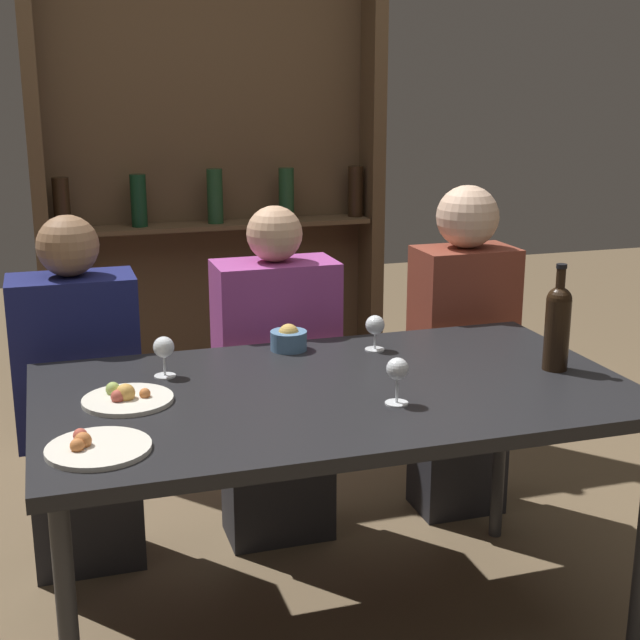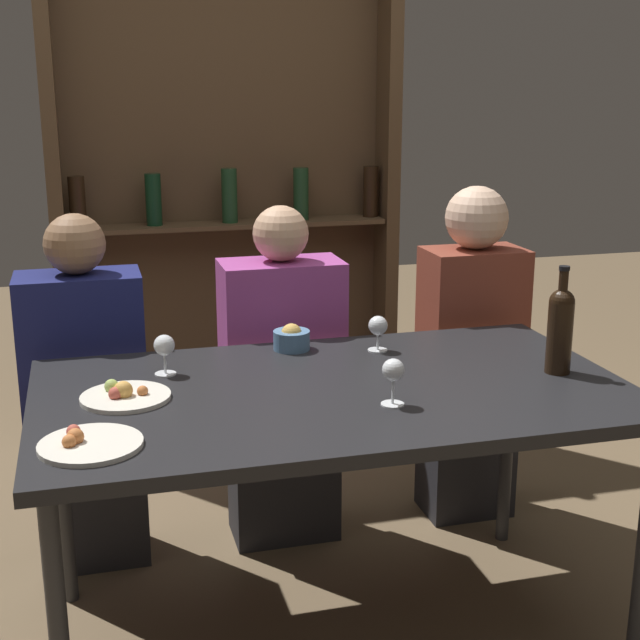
# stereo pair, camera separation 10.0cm
# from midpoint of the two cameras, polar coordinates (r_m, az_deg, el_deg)

# --- Properties ---
(ground_plane) EXTENTS (10.00, 10.00, 0.00)m
(ground_plane) POSITION_cam_midpoint_polar(r_m,az_deg,el_deg) (2.74, -0.21, -19.49)
(ground_plane) COLOR brown
(dining_table) EXTENTS (1.58, 0.90, 0.76)m
(dining_table) POSITION_cam_midpoint_polar(r_m,az_deg,el_deg) (2.41, -0.23, -5.53)
(dining_table) COLOR black
(dining_table) RESTS_ON ground_plane
(wine_rack_wall) EXTENTS (1.50, 0.21, 2.40)m
(wine_rack_wall) POSITION_cam_midpoint_polar(r_m,az_deg,el_deg) (3.93, -7.70, 9.85)
(wine_rack_wall) COLOR #4C3823
(wine_rack_wall) RESTS_ON ground_plane
(wine_bottle) EXTENTS (0.07, 0.07, 0.30)m
(wine_bottle) POSITION_cam_midpoint_polar(r_m,az_deg,el_deg) (2.57, 13.90, -0.23)
(wine_bottle) COLOR black
(wine_bottle) RESTS_ON dining_table
(wine_glass_0) EXTENTS (0.06, 0.06, 0.12)m
(wine_glass_0) POSITION_cam_midpoint_polar(r_m,az_deg,el_deg) (2.25, 3.71, -3.32)
(wine_glass_0) COLOR silver
(wine_glass_0) RESTS_ON dining_table
(wine_glass_1) EXTENTS (0.06, 0.06, 0.12)m
(wine_glass_1) POSITION_cam_midpoint_polar(r_m,az_deg,el_deg) (2.49, -11.10, -1.85)
(wine_glass_1) COLOR silver
(wine_glass_1) RESTS_ON dining_table
(wine_glass_2) EXTENTS (0.06, 0.06, 0.11)m
(wine_glass_2) POSITION_cam_midpoint_polar(r_m,az_deg,el_deg) (2.69, 2.48, -0.43)
(wine_glass_2) COLOR silver
(wine_glass_2) RESTS_ON dining_table
(food_plate_0) EXTENTS (0.23, 0.23, 0.05)m
(food_plate_0) POSITION_cam_midpoint_polar(r_m,az_deg,el_deg) (2.34, -13.49, -4.86)
(food_plate_0) COLOR silver
(food_plate_0) RESTS_ON dining_table
(food_plate_1) EXTENTS (0.23, 0.23, 0.04)m
(food_plate_1) POSITION_cam_midpoint_polar(r_m,az_deg,el_deg) (2.06, -15.53, -7.86)
(food_plate_1) COLOR silver
(food_plate_1) RESTS_ON dining_table
(snack_bowl) EXTENTS (0.11, 0.11, 0.08)m
(snack_bowl) POSITION_cam_midpoint_polar(r_m,az_deg,el_deg) (2.71, -3.08, -1.22)
(snack_bowl) COLOR #4C7299
(snack_bowl) RESTS_ON dining_table
(seated_person_left) EXTENTS (0.38, 0.22, 1.17)m
(seated_person_left) POSITION_cam_midpoint_polar(r_m,az_deg,el_deg) (2.97, -16.05, -5.46)
(seated_person_left) COLOR #26262B
(seated_person_left) RESTS_ON ground_plane
(seated_person_center) EXTENTS (0.40, 0.22, 1.17)m
(seated_person_center) POSITION_cam_midpoint_polar(r_m,az_deg,el_deg) (3.04, -3.75, -4.41)
(seated_person_center) COLOR #26262B
(seated_person_center) RESTS_ON ground_plane
(seated_person_right) EXTENTS (0.35, 0.22, 1.21)m
(seated_person_right) POSITION_cam_midpoint_polar(r_m,az_deg,el_deg) (3.25, 8.17, -2.50)
(seated_person_right) COLOR #26262B
(seated_person_right) RESTS_ON ground_plane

